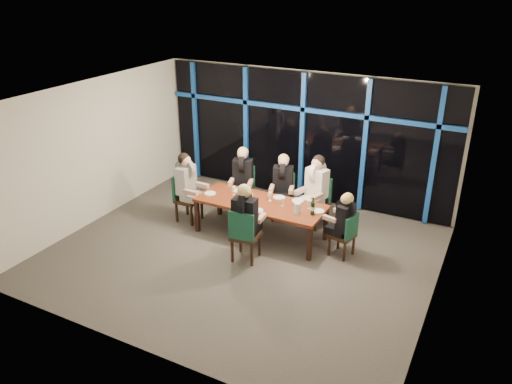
% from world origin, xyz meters
% --- Properties ---
extents(room, '(7.04, 7.00, 3.02)m').
position_xyz_m(room, '(0.00, 0.00, 2.02)').
color(room, '#56514C').
rests_on(room, ground).
extents(window_wall, '(6.86, 0.43, 2.94)m').
position_xyz_m(window_wall, '(0.01, 2.93, 1.55)').
color(window_wall, black).
rests_on(window_wall, ground).
extents(dining_table, '(2.60, 1.00, 0.75)m').
position_xyz_m(dining_table, '(0.00, 0.80, 0.68)').
color(dining_table, brown).
rests_on(dining_table, ground).
extents(chair_far_left, '(0.60, 0.60, 1.02)m').
position_xyz_m(chair_far_left, '(-0.89, 1.71, 0.57)').
color(chair_far_left, black).
rests_on(chair_far_left, ground).
extents(chair_far_mid, '(0.58, 0.58, 1.00)m').
position_xyz_m(chair_far_mid, '(0.05, 1.78, 0.56)').
color(chair_far_mid, black).
rests_on(chair_far_mid, ground).
extents(chair_far_right, '(0.62, 0.62, 1.07)m').
position_xyz_m(chair_far_right, '(0.83, 1.82, 0.60)').
color(chair_far_right, black).
rests_on(chair_far_right, ground).
extents(chair_end_left, '(0.49, 0.49, 1.05)m').
position_xyz_m(chair_end_left, '(-1.77, 0.70, 0.58)').
color(chair_end_left, black).
rests_on(chair_end_left, ground).
extents(chair_end_right, '(0.50, 0.50, 0.89)m').
position_xyz_m(chair_end_right, '(1.79, 0.80, 0.50)').
color(chair_end_right, black).
rests_on(chair_end_right, ground).
extents(chair_near_mid, '(0.54, 0.54, 1.05)m').
position_xyz_m(chair_near_mid, '(0.18, -0.23, 0.59)').
color(chair_near_mid, black).
rests_on(chair_near_mid, ground).
extents(diner_far_left, '(0.61, 0.70, 1.00)m').
position_xyz_m(diner_far_left, '(-0.86, 1.62, 0.98)').
color(diner_far_left, black).
rests_on(diner_far_left, ground).
extents(diner_far_mid, '(0.59, 0.68, 0.98)m').
position_xyz_m(diner_far_mid, '(0.07, 1.70, 0.96)').
color(diner_far_mid, black).
rests_on(diner_far_mid, ground).
extents(diner_far_right, '(0.63, 0.72, 1.04)m').
position_xyz_m(diner_far_right, '(0.80, 1.73, 1.02)').
color(diner_far_right, white).
rests_on(diner_far_right, ground).
extents(diner_end_left, '(0.65, 0.52, 1.02)m').
position_xyz_m(diner_end_left, '(-1.68, 0.70, 1.00)').
color(diner_end_left, black).
rests_on(diner_end_left, ground).
extents(diner_end_right, '(0.60, 0.50, 0.87)m').
position_xyz_m(diner_end_right, '(1.72, 0.81, 0.86)').
color(diner_end_right, black).
rests_on(diner_end_right, ground).
extents(diner_near_mid, '(0.55, 0.68, 1.03)m').
position_xyz_m(diner_near_mid, '(0.17, -0.14, 1.01)').
color(diner_near_mid, black).
rests_on(diner_near_mid, ground).
extents(plate_far_left, '(0.24, 0.24, 0.01)m').
position_xyz_m(plate_far_left, '(-0.68, 1.09, 0.76)').
color(plate_far_left, white).
rests_on(plate_far_left, dining_table).
extents(plate_far_mid, '(0.24, 0.24, 0.01)m').
position_xyz_m(plate_far_mid, '(0.24, 1.16, 0.76)').
color(plate_far_mid, white).
rests_on(plate_far_mid, dining_table).
extents(plate_far_right, '(0.24, 0.24, 0.01)m').
position_xyz_m(plate_far_right, '(0.64, 1.19, 0.76)').
color(plate_far_right, white).
rests_on(plate_far_right, dining_table).
extents(plate_end_left, '(0.24, 0.24, 0.01)m').
position_xyz_m(plate_end_left, '(-1.11, 0.69, 0.76)').
color(plate_end_left, white).
rests_on(plate_end_left, dining_table).
extents(plate_end_right, '(0.24, 0.24, 0.01)m').
position_xyz_m(plate_end_right, '(1.17, 0.94, 0.76)').
color(plate_end_right, white).
rests_on(plate_end_right, dining_table).
extents(plate_near_mid, '(0.24, 0.24, 0.01)m').
position_xyz_m(plate_near_mid, '(0.11, 0.42, 0.76)').
color(plate_near_mid, white).
rests_on(plate_near_mid, dining_table).
extents(wine_bottle, '(0.08, 0.08, 0.36)m').
position_xyz_m(wine_bottle, '(1.12, 0.75, 0.89)').
color(wine_bottle, black).
rests_on(wine_bottle, dining_table).
extents(water_pitcher, '(0.13, 0.12, 0.22)m').
position_xyz_m(water_pitcher, '(0.84, 0.67, 0.86)').
color(water_pitcher, silver).
rests_on(water_pitcher, dining_table).
extents(tea_light, '(0.05, 0.05, 0.03)m').
position_xyz_m(tea_light, '(-0.17, 0.68, 0.76)').
color(tea_light, '#F8A04A').
rests_on(tea_light, dining_table).
extents(wine_glass_a, '(0.06, 0.06, 0.16)m').
position_xyz_m(wine_glass_a, '(-0.20, 0.78, 0.87)').
color(wine_glass_a, silver).
rests_on(wine_glass_a, dining_table).
extents(wine_glass_b, '(0.07, 0.07, 0.19)m').
position_xyz_m(wine_glass_b, '(0.13, 0.94, 0.89)').
color(wine_glass_b, silver).
rests_on(wine_glass_b, dining_table).
extents(wine_glass_c, '(0.07, 0.07, 0.17)m').
position_xyz_m(wine_glass_c, '(0.46, 0.85, 0.87)').
color(wine_glass_c, silver).
rests_on(wine_glass_c, dining_table).
extents(wine_glass_d, '(0.07, 0.07, 0.18)m').
position_xyz_m(wine_glass_d, '(-0.65, 0.87, 0.88)').
color(wine_glass_d, silver).
rests_on(wine_glass_d, dining_table).
extents(wine_glass_e, '(0.07, 0.07, 0.18)m').
position_xyz_m(wine_glass_e, '(0.97, 0.97, 0.88)').
color(wine_glass_e, silver).
rests_on(wine_glass_e, dining_table).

